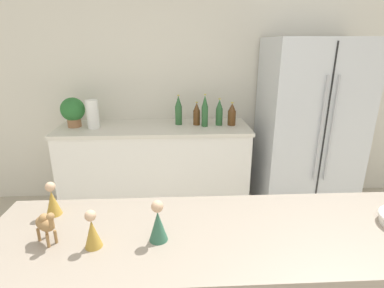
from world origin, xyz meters
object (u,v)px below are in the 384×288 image
Objects in this scene: back_bottle_4 at (232,114)px; wise_man_figurine_purple at (52,201)px; wise_man_figurine_crimson at (158,223)px; paper_towel_roll at (93,114)px; back_bottle_3 at (179,110)px; potted_plant at (73,111)px; back_bottle_2 at (205,111)px; wise_man_figurine_blue at (92,231)px; camel_figurine at (46,223)px; back_bottle_1 at (197,114)px; back_bottle_0 at (219,113)px; refrigerator at (308,129)px.

back_bottle_4 is 2.04m from wise_man_figurine_purple.
back_bottle_4 is 1.37× the size of wise_man_figurine_crimson.
paper_towel_roll is 0.84m from back_bottle_3.
potted_plant is 1.30m from back_bottle_2.
wise_man_figurine_blue is at bearing -70.48° from potted_plant.
back_bottle_2 is 2.22× the size of camel_figurine.
back_bottle_2 is at bearing -2.34° from potted_plant.
back_bottle_3 is at bearing 87.26° from wise_man_figurine_crimson.
paper_towel_roll reaches higher than back_bottle_1.
wise_man_figurine_purple is (-0.48, 0.21, -0.01)m from wise_man_figurine_crimson.
back_bottle_4 is at bearing 7.32° from back_bottle_2.
back_bottle_3 is at bearing 173.41° from back_bottle_0.
wise_man_figurine_purple is at bearing -122.76° from back_bottle_4.
back_bottle_4 is at bearing -5.94° from back_bottle_3.
potted_plant is 1.71× the size of wise_man_figurine_crimson.
refrigerator is at bearing 53.04° from wise_man_figurine_crimson.
camel_figurine is (-0.78, -1.89, -0.01)m from back_bottle_2.
back_bottle_1 is at bearing -9.75° from back_bottle_3.
paper_towel_roll is 1.01m from back_bottle_1.
back_bottle_2 is 1.88m from wise_man_figurine_purple.
back_bottle_4 is at bearing 71.90° from wise_man_figurine_crimson.
wise_man_figurine_blue is 0.33m from wise_man_figurine_purple.
refrigerator is at bearing -5.30° from back_bottle_3.
back_bottle_2 is at bearing 72.78° from wise_man_figurine_blue.
back_bottle_1 is 0.73× the size of back_bottle_2.
back_bottle_4 reaches higher than wise_man_figurine_blue.
back_bottle_2 is at bearing -37.94° from back_bottle_1.
back_bottle_0 is 1.71× the size of wise_man_figurine_purple.
refrigerator reaches higher than wise_man_figurine_purple.
wise_man_figurine_purple is at bearing -138.63° from refrigerator.
potted_plant is 2.01× the size of camel_figurine.
wise_man_figurine_crimson is at bearing -68.65° from paper_towel_roll.
wise_man_figurine_purple is at bearing 134.86° from wise_man_figurine_blue.
wise_man_figurine_crimson reaches higher than wise_man_figurine_blue.
back_bottle_3 is 1.91× the size of wise_man_figurine_purple.
back_bottle_0 is 1.15× the size of back_bottle_1.
back_bottle_4 reaches higher than camel_figurine.
wise_man_figurine_blue is at bearing -10.48° from camel_figurine.
paper_towel_roll is 1.69m from wise_man_figurine_purple.
camel_figurine is 0.21m from wise_man_figurine_purple.
back_bottle_1 is at bearing 176.04° from back_bottle_4.
refrigerator reaches higher than back_bottle_0.
wise_man_figurine_purple is (-0.98, -1.73, 0.00)m from back_bottle_0.
back_bottle_0 is at bearing 60.44° from wise_man_figurine_purple.
wise_man_figurine_crimson is at bearing -23.56° from wise_man_figurine_purple.
back_bottle_4 reaches higher than wise_man_figurine_purple.
back_bottle_3 reaches higher than paper_towel_roll.
refrigerator is 2.51m from wise_man_figurine_blue.
back_bottle_1 is at bearing 66.64° from wise_man_figurine_purple.
camel_figurine is (0.52, -1.94, -0.01)m from potted_plant.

